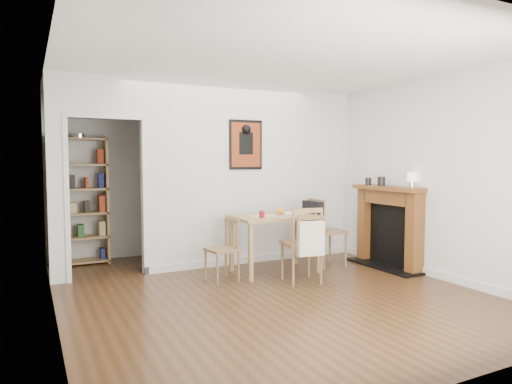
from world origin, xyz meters
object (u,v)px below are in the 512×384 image
mantel_lamp (412,178)px  ceramic_jar_b (368,181)px  chair_right (326,231)px  chair_front (302,244)px  dining_table (275,222)px  orange_fruit (280,211)px  bookshelf (80,201)px  fireplace (389,224)px  chair_left (222,250)px  notebook (292,213)px  ceramic_jar_a (381,181)px  red_glass (262,214)px

mantel_lamp → ceramic_jar_b: (-0.11, 0.76, -0.08)m
chair_right → chair_front: size_ratio=1.03×
dining_table → orange_fruit: orange_fruit is taller
chair_front → ceramic_jar_b: (1.48, 0.52, 0.73)m
bookshelf → fireplace: bookshelf is taller
bookshelf → mantel_lamp: size_ratio=8.90×
chair_right → chair_front: chair_right is taller
chair_left → notebook: bearing=9.2°
mantel_lamp → ceramic_jar_a: size_ratio=1.62×
notebook → ceramic_jar_b: ceramic_jar_b is taller
chair_left → mantel_lamp: (2.46, -0.74, 0.90)m
orange_fruit → ceramic_jar_a: ceramic_jar_a is taller
chair_front → mantel_lamp: mantel_lamp is taller
chair_right → chair_front: bearing=-142.9°
chair_right → bookshelf: 3.61m
chair_right → orange_fruit: 0.77m
chair_front → bookshelf: bearing=135.5°
dining_table → ceramic_jar_a: size_ratio=8.80×
dining_table → chair_left: chair_left is taller
fireplace → ceramic_jar_a: size_ratio=9.61×
chair_right → fireplace: (0.80, -0.43, 0.11)m
red_glass → ceramic_jar_a: ceramic_jar_a is taller
chair_front → red_glass: bearing=124.5°
chair_left → notebook: notebook is taller
chair_front → dining_table: bearing=94.6°
dining_table → notebook: size_ratio=4.15×
bookshelf → chair_left: bearing=-50.7°
notebook → chair_front: bearing=-112.1°
red_glass → chair_left: bearing=176.1°
chair_right → ceramic_jar_b: size_ratio=8.98×
ceramic_jar_b → notebook: bearing=171.8°
ceramic_jar_a → ceramic_jar_b: 0.24m
ceramic_jar_a → chair_front: bearing=-169.7°
ceramic_jar_a → chair_left: bearing=174.6°
orange_fruit → ceramic_jar_a: bearing=-17.1°
chair_front → orange_fruit: bearing=82.6°
chair_front → ceramic_jar_a: bearing=10.3°
orange_fruit → dining_table: bearing=-143.8°
red_glass → ceramic_jar_a: size_ratio=0.68×
chair_left → red_glass: red_glass is taller
fireplace → notebook: 1.41m
chair_left → ceramic_jar_b: bearing=0.4°
red_glass → orange_fruit: bearing=31.2°
chair_right → notebook: size_ratio=3.56×
red_glass → dining_table: bearing=28.4°
chair_left → notebook: size_ratio=2.85×
mantel_lamp → ceramic_jar_b: size_ratio=1.93×
dining_table → red_glass: (-0.27, -0.15, 0.14)m
red_glass → mantel_lamp: bearing=-20.2°
chair_right → mantel_lamp: size_ratio=4.66×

